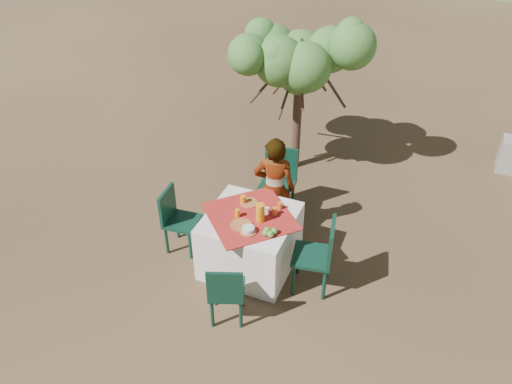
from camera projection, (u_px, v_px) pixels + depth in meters
ground at (292, 266)px, 6.22m from camera, size 160.00×160.00×0.00m
table at (250, 241)px, 6.04m from camera, size 1.30×1.30×0.76m
chair_far at (278, 179)px, 6.82m from camera, size 0.48×0.48×0.99m
chair_near at (226, 291)px, 5.26m from camera, size 0.49×0.49×0.82m
chair_left at (176, 217)px, 6.25m from camera, size 0.43×0.43×0.86m
chair_right at (319, 253)px, 5.64m from camera, size 0.51×0.51×0.95m
person at (274, 189)px, 6.33m from camera, size 0.60×0.46×1.45m
shrub_tree at (305, 66)px, 7.18m from camera, size 1.81×1.78×2.13m
plate_far at (249, 203)px, 6.02m from camera, size 0.22×0.22×0.01m
plate_near at (242, 225)px, 5.67m from camera, size 0.25×0.25×0.01m
glass_far at (243, 200)px, 5.99m from camera, size 0.07×0.07×0.11m
glass_near at (237, 213)px, 5.78m from camera, size 0.06×0.06×0.10m
juice_pitcher at (260, 213)px, 5.69m from camera, size 0.10×0.10×0.23m
bowl_plate at (248, 231)px, 5.58m from camera, size 0.20×0.20×0.01m
white_bowl at (248, 229)px, 5.56m from camera, size 0.14×0.14×0.05m
jar_left at (275, 211)px, 5.82m from camera, size 0.06×0.06×0.09m
jar_right at (280, 206)px, 5.91m from camera, size 0.05×0.05×0.09m
napkin_holder at (266, 211)px, 5.83m from camera, size 0.07×0.05×0.09m
fruit_cluster at (269, 232)px, 5.53m from camera, size 0.15×0.14×0.08m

